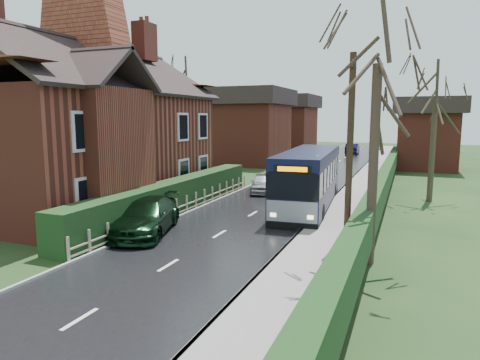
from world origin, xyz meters
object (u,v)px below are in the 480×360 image
at_px(brick_house, 90,124).
at_px(car_silver, 263,183).
at_px(telegraph_pole, 350,151).
at_px(bus_stop_sign, 317,178).
at_px(bus, 309,179).
at_px(car_green, 146,216).

bearing_deg(brick_house, car_silver, 44.96).
relative_size(brick_house, telegraph_pole, 2.08).
bearing_deg(bus_stop_sign, bus, 111.71).
relative_size(car_silver, telegraph_pole, 0.51).
bearing_deg(bus, bus_stop_sign, -74.97).
height_order(bus, car_green, bus).
relative_size(car_silver, car_green, 0.73).
xyz_separation_m(car_silver, car_green, (-1.40, -10.89, 0.10)).
height_order(brick_house, car_silver, brick_house).
distance_m(car_silver, bus_stop_sign, 7.94).
height_order(bus, telegraph_pole, telegraph_pole).
relative_size(brick_house, bus_stop_sign, 4.74).
relative_size(bus, bus_stop_sign, 3.29).
xyz_separation_m(car_green, bus_stop_sign, (6.10, 4.66, 1.32)).
bearing_deg(bus, car_green, -128.61).
relative_size(bus, car_silver, 2.81).
bearing_deg(car_green, bus, 38.77).
height_order(bus_stop_sign, telegraph_pole, telegraph_pole).
bearing_deg(car_silver, bus_stop_sign, -67.71).
height_order(brick_house, car_green, brick_house).
bearing_deg(telegraph_pole, car_green, -165.82).
distance_m(car_silver, car_green, 10.98).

